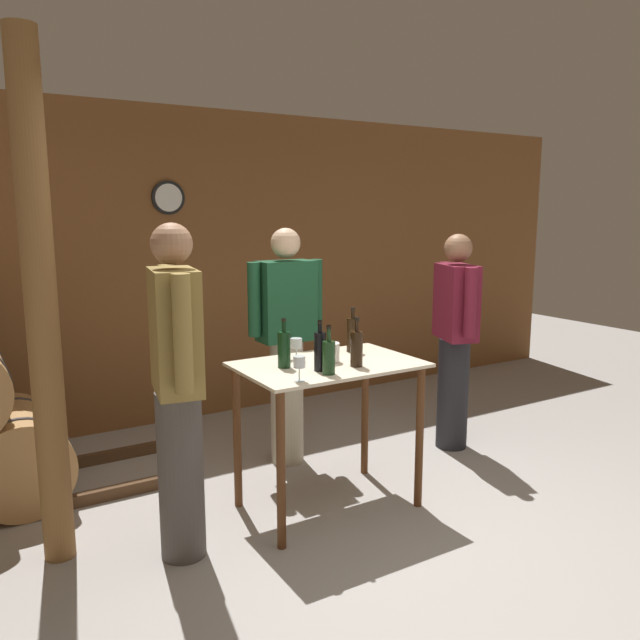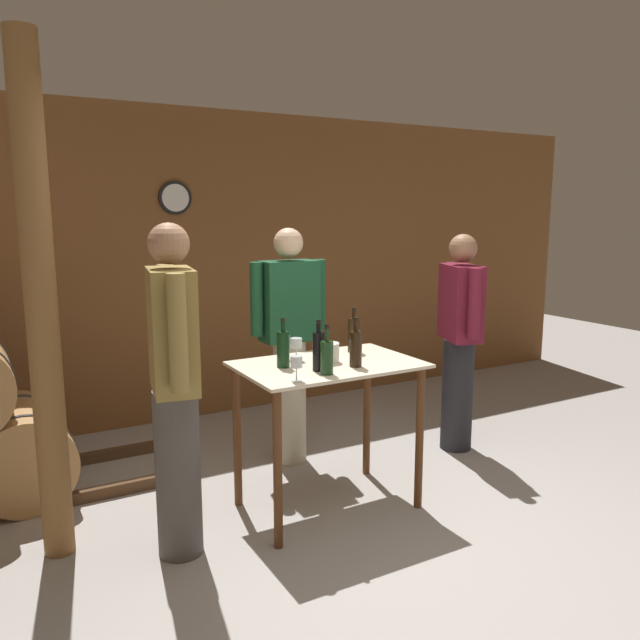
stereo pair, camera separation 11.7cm
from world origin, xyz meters
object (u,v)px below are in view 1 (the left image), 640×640
Objects in this scene: wine_bottle_far_right at (353,334)px; wine_glass_near_left at (299,363)px; wine_glass_near_right at (296,344)px; person_host at (286,341)px; ice_bucket at (328,352)px; person_visitor_bearded at (455,337)px; wine_bottle_left at (320,350)px; wine_bottle_right at (357,348)px; wooden_post at (41,309)px; wine_bottle_center at (329,356)px; person_visitor_with_scarf at (177,386)px; wine_bottle_far_left at (284,348)px; wine_glass_near_center at (284,342)px.

wine_bottle_far_right is 0.79m from wine_glass_near_left.
person_host is (0.25, 0.61, -0.12)m from wine_glass_near_right.
ice_bucket is 1.39m from person_visitor_bearded.
wine_bottle_right reaches higher than wine_bottle_left.
wine_bottle_center is at bearing -18.62° from wooden_post.
person_visitor_with_scarf reaches higher than person_visitor_bearded.
wine_bottle_left is at bearing 174.29° from wine_bottle_right.
ice_bucket is at bearing 45.63° from wine_bottle_left.
wooden_post is at bearing 166.13° from wine_bottle_right.
person_host is 0.97× the size of person_visitor_with_scarf.
wine_glass_near_left is 1.83m from person_visitor_bearded.
person_visitor_bearded is at bearing 10.72° from wine_bottle_far_left.
person_host is at bearing 73.92° from wine_bottle_left.
wine_glass_near_center is 0.09m from wine_glass_near_right.
person_visitor_with_scarf is at bearing -168.40° from wine_bottle_far_right.
wine_glass_near_right is at bearing 138.32° from ice_bucket.
wine_glass_near_center is at bearing 133.39° from ice_bucket.
wine_bottle_left is at bearing -3.59° from person_visitor_with_scarf.
wooden_post is 1.62m from ice_bucket.
wine_bottle_center is 0.60m from wine_bottle_far_right.
person_visitor_with_scarf is at bearing -142.30° from person_host.
wine_bottle_far_left is 0.60m from wine_bottle_far_right.
wine_bottle_right is 2.12× the size of wine_glass_near_left.
wine_bottle_center is at bearing -90.21° from wine_glass_near_right.
ice_bucket is at bearing -46.61° from wine_glass_near_center.
wine_bottle_left reaches higher than wine_glass_near_center.
wine_bottle_far_right is at bearing 59.32° from wine_bottle_right.
person_visitor_bearded is (1.35, 0.33, -0.10)m from ice_bucket.
wine_glass_near_center is at bearing 70.85° from wine_glass_near_left.
wine_bottle_left is 2.11× the size of ice_bucket.
wine_bottle_far_right is 0.33m from ice_bucket.
wine_glass_near_center is (1.36, -0.02, -0.32)m from wooden_post.
wine_bottle_center is 2.01× the size of ice_bucket.
wine_glass_near_left is 1.00× the size of ice_bucket.
person_host is 1.37m from person_visitor_with_scarf.
wine_bottle_left is 0.29m from wine_glass_near_right.
wine_bottle_right is (0.24, 0.07, 0.01)m from wine_bottle_center.
wooden_post is 1.52× the size of person_visitor_with_scarf.
wine_glass_near_center is at bearing 95.53° from wine_bottle_center.
wooden_post reaches higher than wine_glass_near_right.
wooden_post is 0.78m from person_visitor_with_scarf.
wine_bottle_far_left is 0.19m from wine_glass_near_right.
wine_glass_near_center is at bearing 121.87° from wine_glass_near_right.
wine_bottle_far_right is 2.00× the size of wine_glass_near_center.
ice_bucket is 0.75m from person_host.
wooden_post reaches higher than wine_bottle_far_left.
wine_glass_near_right is at bearing 62.87° from wine_glass_near_left.
wine_bottle_far_left reaches higher than wine_glass_near_right.
wine_glass_near_left is at bearing -141.26° from ice_bucket.
wooden_post is 1.79m from person_host.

